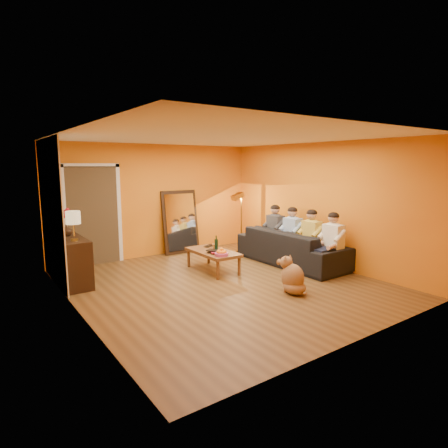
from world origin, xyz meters
TOP-DOWN VIEW (x-y plane):
  - room_shell at (0.00, 0.37)m, footprint 5.00×5.50m
  - white_accent at (-2.48, 1.75)m, footprint 0.02×1.90m
  - doorway_recess at (-1.50, 2.83)m, footprint 1.06×0.30m
  - door_jamb_left at (-2.07, 2.71)m, footprint 0.08×0.06m
  - door_jamb_right at (-0.93, 2.71)m, footprint 0.08×0.06m
  - door_header at (-1.50, 2.71)m, footprint 1.22×0.06m
  - mirror_frame at (0.55, 2.63)m, footprint 0.92×0.27m
  - mirror_glass at (0.55, 2.59)m, footprint 0.78×0.21m
  - sideboard at (-2.24, 1.55)m, footprint 0.44×1.18m
  - table_lamp at (-2.24, 1.25)m, footprint 0.24×0.24m
  - sofa at (2.00, 0.31)m, footprint 2.55×1.00m
  - coffee_table at (0.29, 0.81)m, footprint 0.63×1.22m
  - floor_lamp at (1.80, 1.82)m, footprint 0.31×0.25m
  - dog at (0.65, -1.06)m, footprint 0.38×0.56m
  - person_far_left at (2.13, -0.69)m, footprint 0.70×0.44m
  - person_mid_left at (2.13, -0.14)m, footprint 0.70×0.44m
  - person_mid_right at (2.13, 0.41)m, footprint 0.70×0.44m
  - person_far_right at (2.13, 0.96)m, footprint 0.70×0.44m
  - fruit_bowl at (0.19, 0.36)m, footprint 0.26×0.26m
  - wine_bottle at (0.34, 0.76)m, footprint 0.07×0.07m
  - tumbler at (0.41, 0.93)m, footprint 0.13×0.13m
  - laptop at (0.47, 1.16)m, footprint 0.34×0.30m
  - book_lower at (0.11, 0.61)m, footprint 0.20×0.25m
  - book_mid at (0.12, 0.62)m, footprint 0.25×0.28m
  - book_upper at (0.11, 0.60)m, footprint 0.28×0.30m
  - vase at (-2.24, 1.80)m, footprint 0.20×0.20m
  - flowers at (-2.24, 1.80)m, footprint 0.17×0.17m

SIDE VIEW (x-z plane):
  - coffee_table at x=0.29m, z-range 0.00..0.42m
  - dog at x=0.65m, z-range 0.00..0.64m
  - sofa at x=2.00m, z-range 0.00..0.74m
  - sideboard at x=-2.24m, z-range 0.00..0.85m
  - book_lower at x=0.11m, z-range 0.42..0.44m
  - laptop at x=0.47m, z-range 0.42..0.44m
  - book_mid at x=0.12m, z-range 0.44..0.46m
  - book_upper at x=0.11m, z-range 0.46..0.48m
  - tumbler at x=0.41m, z-range 0.42..0.52m
  - fruit_bowl at x=0.19m, z-range 0.42..0.58m
  - wine_bottle at x=0.34m, z-range 0.42..0.73m
  - person_far_left at x=2.13m, z-range 0.00..1.22m
  - person_mid_left at x=2.13m, z-range 0.00..1.22m
  - person_mid_right at x=2.13m, z-range 0.00..1.22m
  - person_far_right at x=2.13m, z-range 0.00..1.22m
  - floor_lamp at x=1.80m, z-range 0.00..1.44m
  - mirror_frame at x=0.55m, z-range 0.00..1.52m
  - mirror_glass at x=0.55m, z-range 0.09..1.43m
  - vase at x=-2.24m, z-range 0.85..1.06m
  - doorway_recess at x=-1.50m, z-range 0.00..2.10m
  - door_jamb_left at x=-2.07m, z-range -0.05..2.15m
  - door_jamb_right at x=-0.93m, z-range -0.05..2.15m
  - table_lamp at x=-2.24m, z-range 0.85..1.36m
  - flowers at x=-2.24m, z-range 0.97..1.48m
  - room_shell at x=0.00m, z-range 0.00..2.60m
  - white_accent at x=-2.48m, z-range 0.01..2.59m
  - door_header at x=-1.50m, z-range 2.08..2.16m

